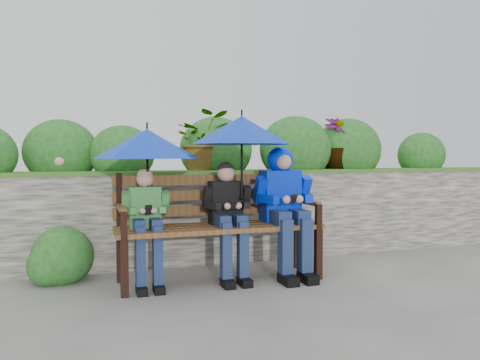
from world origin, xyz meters
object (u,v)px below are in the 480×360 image
object	(u,v)px
boy_left	(146,218)
umbrella_right	(242,130)
umbrella_left	(147,144)
park_bench	(218,218)
boy_middle	(228,212)
boy_right	(284,199)

from	to	relation	value
boy_left	umbrella_right	size ratio (longest dim) A/B	1.12
umbrella_left	umbrella_right	size ratio (longest dim) A/B	0.98
park_bench	umbrella_right	bearing A→B (deg)	-29.84
boy_left	boy_middle	bearing A→B (deg)	-0.41
umbrella_left	park_bench	bearing A→B (deg)	4.24
boy_middle	boy_right	bearing A→B (deg)	-0.15
park_bench	boy_middle	bearing A→B (deg)	-48.17
boy_middle	boy_left	bearing A→B (deg)	179.59
park_bench	boy_middle	xyz separation A→B (m)	(0.08, -0.09, 0.07)
boy_middle	umbrella_right	xyz separation A→B (m)	(0.13, -0.03, 0.78)
boy_left	umbrella_right	bearing A→B (deg)	-2.16
boy_right	boy_middle	bearing A→B (deg)	179.85
boy_left	boy_middle	size ratio (longest dim) A/B	0.95
boy_left	umbrella_left	xyz separation A→B (m)	(0.02, 0.03, 0.67)
park_bench	umbrella_left	world-z (taller)	umbrella_left
boy_right	umbrella_right	world-z (taller)	umbrella_right
boy_middle	umbrella_left	distance (m)	1.00
park_bench	boy_left	xyz separation A→B (m)	(-0.69, -0.08, 0.05)
park_bench	boy_right	distance (m)	0.69
park_bench	umbrella_left	distance (m)	0.98
boy_left	boy_middle	distance (m)	0.77
boy_right	umbrella_right	size ratio (longest dim) A/B	1.33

